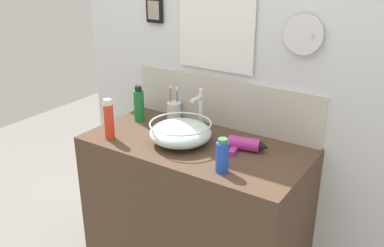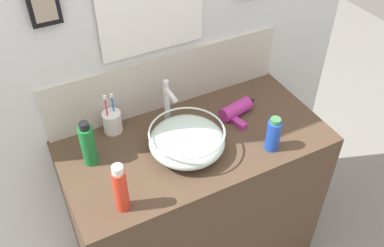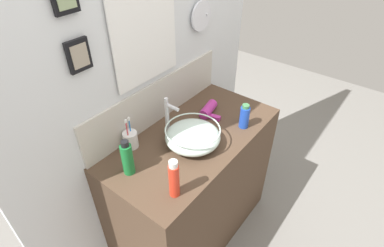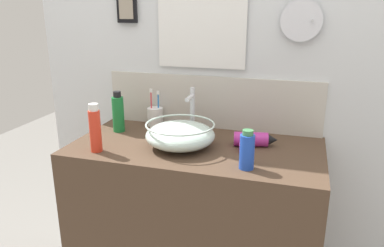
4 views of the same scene
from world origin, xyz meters
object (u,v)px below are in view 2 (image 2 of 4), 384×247
object	(u,v)px
glass_bowl_sink	(187,141)
spray_bottle	(88,144)
lotion_bottle	(273,135)
faucet	(168,102)
toothbrush_cup	(112,122)
hair_drier	(239,109)
shampoo_bottle	(121,189)

from	to	relation	value
glass_bowl_sink	spray_bottle	distance (m)	0.38
lotion_bottle	faucet	bearing A→B (deg)	134.80
toothbrush_cup	glass_bowl_sink	bearing A→B (deg)	-49.02
hair_drier	lotion_bottle	size ratio (longest dim) A/B	1.29
toothbrush_cup	shampoo_bottle	distance (m)	0.42
glass_bowl_sink	faucet	world-z (taller)	faucet
faucet	lotion_bottle	size ratio (longest dim) A/B	1.49
faucet	toothbrush_cup	bearing A→B (deg)	159.98
hair_drier	spray_bottle	world-z (taller)	spray_bottle
hair_drier	shampoo_bottle	distance (m)	0.68
spray_bottle	shampoo_bottle	bearing A→B (deg)	-83.00
toothbrush_cup	faucet	bearing A→B (deg)	-20.02
glass_bowl_sink	shampoo_bottle	world-z (taller)	shampoo_bottle
hair_drier	lotion_bottle	xyz separation A→B (m)	(0.01, -0.24, 0.04)
shampoo_bottle	lotion_bottle	size ratio (longest dim) A/B	1.35
faucet	toothbrush_cup	world-z (taller)	faucet
spray_bottle	glass_bowl_sink	bearing A→B (deg)	-18.43
glass_bowl_sink	faucet	size ratio (longest dim) A/B	1.32
faucet	lotion_bottle	world-z (taller)	faucet
lotion_bottle	spray_bottle	xyz separation A→B (m)	(-0.67, 0.26, 0.02)
faucet	lotion_bottle	xyz separation A→B (m)	(0.31, -0.31, -0.06)
toothbrush_cup	shampoo_bottle	world-z (taller)	shampoo_bottle
glass_bowl_sink	lotion_bottle	world-z (taller)	lotion_bottle
faucet	shampoo_bottle	bearing A→B (deg)	-135.33
faucet	spray_bottle	bearing A→B (deg)	-171.38
faucet	hair_drier	size ratio (longest dim) A/B	1.16
faucet	hair_drier	xyz separation A→B (m)	(0.30, -0.07, -0.10)
glass_bowl_sink	spray_bottle	bearing A→B (deg)	161.57
toothbrush_cup	hair_drier	bearing A→B (deg)	-16.12
hair_drier	toothbrush_cup	world-z (taller)	toothbrush_cup
spray_bottle	lotion_bottle	bearing A→B (deg)	-21.16
glass_bowl_sink	faucet	bearing A→B (deg)	90.00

